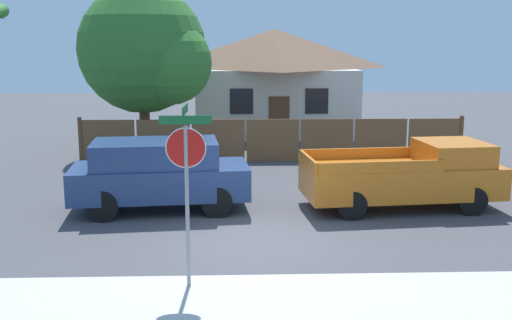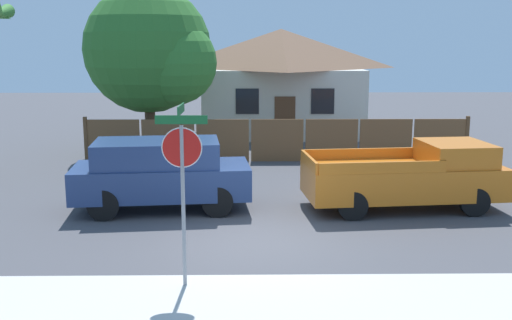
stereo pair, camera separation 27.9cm
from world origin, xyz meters
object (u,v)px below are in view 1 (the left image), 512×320
(orange_pickup, at_px, (408,176))
(oak_tree, at_px, (148,52))
(house, at_px, (274,79))
(stop_sign, at_px, (186,166))
(red_suv, at_px, (159,173))

(orange_pickup, bearing_deg, oak_tree, 129.04)
(house, xyz_separation_m, stop_sign, (-2.76, -19.06, -0.36))
(house, relative_size, stop_sign, 2.42)
(red_suv, distance_m, stop_sign, 5.23)
(orange_pickup, height_order, stop_sign, stop_sign)
(oak_tree, height_order, red_suv, oak_tree)
(orange_pickup, relative_size, stop_sign, 1.61)
(house, xyz_separation_m, orange_pickup, (2.60, -14.07, -1.70))
(red_suv, distance_m, orange_pickup, 6.47)
(stop_sign, bearing_deg, house, 82.60)
(oak_tree, relative_size, red_suv, 1.39)
(house, bearing_deg, oak_tree, -129.90)
(red_suv, bearing_deg, orange_pickup, -5.38)
(house, height_order, red_suv, house)
(oak_tree, relative_size, orange_pickup, 1.24)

